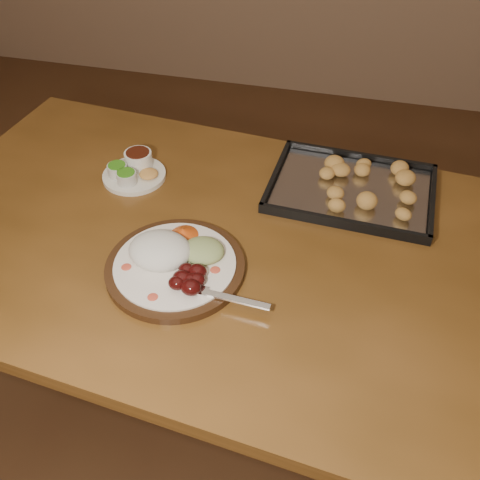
# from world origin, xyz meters

# --- Properties ---
(ground) EXTENTS (4.00, 4.00, 0.00)m
(ground) POSITION_xyz_m (0.00, 0.00, 0.00)
(ground) COLOR #50321B
(ground) RESTS_ON ground
(dining_table) EXTENTS (1.58, 1.04, 0.75)m
(dining_table) POSITION_xyz_m (0.24, -0.22, 0.65)
(dining_table) COLOR brown
(dining_table) RESTS_ON ground
(dinner_plate) EXTENTS (0.37, 0.30, 0.07)m
(dinner_plate) POSITION_xyz_m (0.18, -0.33, 0.77)
(dinner_plate) COLOR #311C0D
(dinner_plate) RESTS_ON dining_table
(condiment_saucer) EXTENTS (0.16, 0.16, 0.06)m
(condiment_saucer) POSITION_xyz_m (-0.03, -0.04, 0.77)
(condiment_saucer) COLOR silver
(condiment_saucer) RESTS_ON dining_table
(baking_tray) EXTENTS (0.42, 0.32, 0.04)m
(baking_tray) POSITION_xyz_m (0.53, 0.03, 0.76)
(baking_tray) COLOR black
(baking_tray) RESTS_ON dining_table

